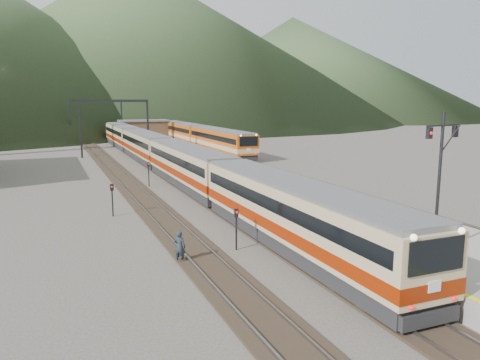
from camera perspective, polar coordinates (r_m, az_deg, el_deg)
name	(u,v)px	position (r m, az deg, el deg)	size (l,w,h in m)	color
ground	(398,314)	(19.37, 18.68, -15.17)	(400.00, 400.00, 0.00)	#47423D
track_main	(160,169)	(54.93, -9.75, 1.35)	(2.60, 200.00, 0.23)	black
track_far	(116,171)	(54.07, -14.92, 1.03)	(2.60, 200.00, 0.23)	black
track_second	(251,164)	(58.51, 1.30, 2.00)	(2.60, 200.00, 0.23)	black
platform	(211,165)	(54.47, -3.54, 1.86)	(8.00, 100.00, 1.00)	gray
gantry_near	(115,117)	(68.68, -15.04, 7.45)	(9.55, 0.25, 8.00)	black
gantry_far	(96,112)	(93.51, -17.09, 7.90)	(9.55, 0.25, 8.00)	black
station_shed	(144,128)	(92.86, -11.66, 6.25)	(9.40, 4.40, 3.10)	#4C3825
hill_b	(131,39)	(248.38, -13.15, 16.38)	(220.00, 220.00, 75.00)	#314829
hill_c	(292,67)	(254.73, 6.34, 13.58)	(160.00, 160.00, 50.00)	#314829
main_train	(163,154)	(52.96, -9.38, 3.16)	(2.91, 79.72, 3.55)	tan
second_train	(199,136)	(78.10, -5.01, 5.41)	(3.03, 41.19, 3.69)	#B0490D
signal_mast	(440,168)	(22.82, 23.19, 1.34)	(2.19, 0.48, 6.47)	black
short_signal_a	(236,223)	(25.09, -0.46, -5.32)	(0.25, 0.21, 2.27)	black
short_signal_b	(149,171)	(44.26, -11.08, 1.12)	(0.24, 0.18, 2.27)	black
short_signal_c	(112,196)	(33.41, -15.32, -1.85)	(0.24, 0.19, 2.27)	black
worker	(180,247)	(23.52, -7.36, -8.08)	(0.60, 0.39, 1.64)	#202731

